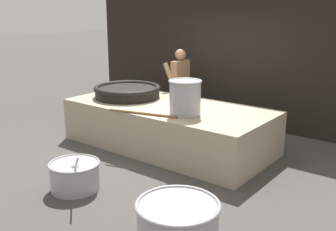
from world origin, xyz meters
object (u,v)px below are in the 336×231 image
object	(u,v)px
giant_wok_near	(127,91)
prep_bowl_meat	(178,219)
prep_bowl_vegetables	(75,174)
stock_pot	(185,97)
cook	(180,85)

from	to	relation	value
giant_wok_near	prep_bowl_meat	xyz separation A→B (m)	(2.98, -2.34, -0.68)
giant_wok_near	prep_bowl_vegetables	world-z (taller)	giant_wok_near
giant_wok_near	stock_pot	size ratio (longest dim) A/B	2.26
cook	prep_bowl_meat	distance (m)	4.49
prep_bowl_vegetables	prep_bowl_meat	world-z (taller)	prep_bowl_vegetables
giant_wok_near	prep_bowl_meat	bearing A→B (deg)	-38.10
stock_pot	cook	size ratio (longest dim) A/B	0.35
giant_wok_near	stock_pot	xyz separation A→B (m)	(1.66, -0.37, 0.17)
stock_pot	prep_bowl_vegetables	bearing A→B (deg)	-106.64
cook	prep_bowl_vegetables	xyz separation A→B (m)	(0.73, -3.49, -0.67)
prep_bowl_meat	stock_pot	bearing A→B (deg)	123.89
stock_pot	cook	world-z (taller)	cook
giant_wok_near	stock_pot	world-z (taller)	stock_pot
cook	prep_bowl_vegetables	world-z (taller)	cook
stock_pot	prep_bowl_meat	world-z (taller)	stock_pot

